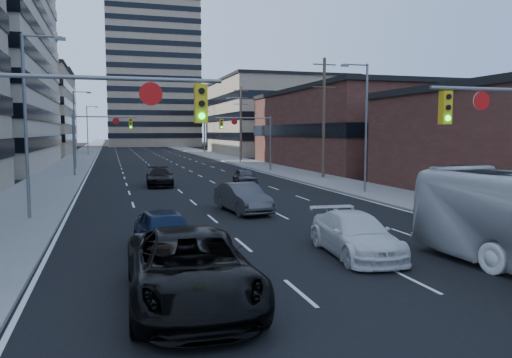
% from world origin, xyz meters
% --- Properties ---
extents(road_surface, '(18.00, 300.00, 0.02)m').
position_xyz_m(road_surface, '(0.00, 130.00, 0.01)').
color(road_surface, black).
rests_on(road_surface, ground).
extents(sidewalk_left, '(5.00, 300.00, 0.15)m').
position_xyz_m(sidewalk_left, '(-11.50, 130.00, 0.07)').
color(sidewalk_left, slate).
rests_on(sidewalk_left, ground).
extents(sidewalk_right, '(5.00, 300.00, 0.15)m').
position_xyz_m(sidewalk_right, '(11.50, 130.00, 0.07)').
color(sidewalk_right, slate).
rests_on(sidewalk_right, ground).
extents(office_left_far, '(20.00, 30.00, 16.00)m').
position_xyz_m(office_left_far, '(-24.00, 100.00, 8.00)').
color(office_left_far, gray).
rests_on(office_left_far, ground).
extents(storefront_right_mid, '(20.00, 30.00, 9.00)m').
position_xyz_m(storefront_right_mid, '(24.00, 50.00, 4.50)').
color(storefront_right_mid, '#472119').
rests_on(storefront_right_mid, ground).
extents(office_right_far, '(22.00, 28.00, 14.00)m').
position_xyz_m(office_right_far, '(25.00, 88.00, 7.00)').
color(office_right_far, gray).
rests_on(office_right_far, ground).
extents(apartment_tower, '(26.00, 26.00, 58.00)m').
position_xyz_m(apartment_tower, '(6.00, 150.00, 29.00)').
color(apartment_tower, gray).
rests_on(apartment_tower, ground).
extents(bg_block_left, '(24.00, 24.00, 20.00)m').
position_xyz_m(bg_block_left, '(-28.00, 140.00, 10.00)').
color(bg_block_left, '#ADA089').
rests_on(bg_block_left, ground).
extents(bg_block_right, '(22.00, 22.00, 12.00)m').
position_xyz_m(bg_block_right, '(32.00, 130.00, 6.00)').
color(bg_block_right, gray).
rests_on(bg_block_right, ground).
extents(signal_near_left, '(6.59, 0.33, 6.00)m').
position_xyz_m(signal_near_left, '(-7.45, 8.00, 4.33)').
color(signal_near_left, slate).
rests_on(signal_near_left, ground).
extents(signal_far_left, '(6.09, 0.33, 6.00)m').
position_xyz_m(signal_far_left, '(-7.68, 45.00, 4.30)').
color(signal_far_left, slate).
rests_on(signal_far_left, ground).
extents(signal_far_right, '(6.09, 0.33, 6.00)m').
position_xyz_m(signal_far_right, '(7.68, 45.00, 4.30)').
color(signal_far_right, slate).
rests_on(signal_far_right, ground).
extents(utility_pole_block, '(2.20, 0.28, 11.00)m').
position_xyz_m(utility_pole_block, '(12.20, 36.00, 5.78)').
color(utility_pole_block, '#4C3D2D').
rests_on(utility_pole_block, ground).
extents(utility_pole_midblock, '(2.20, 0.28, 11.00)m').
position_xyz_m(utility_pole_midblock, '(12.20, 66.00, 5.78)').
color(utility_pole_midblock, '#4C3D2D').
rests_on(utility_pole_midblock, ground).
extents(utility_pole_distant, '(2.20, 0.28, 11.00)m').
position_xyz_m(utility_pole_distant, '(12.20, 96.00, 5.78)').
color(utility_pole_distant, '#4C3D2D').
rests_on(utility_pole_distant, ground).
extents(streetlight_left_near, '(2.03, 0.22, 9.00)m').
position_xyz_m(streetlight_left_near, '(-10.34, 20.00, 5.05)').
color(streetlight_left_near, slate).
rests_on(streetlight_left_near, ground).
extents(streetlight_left_mid, '(2.03, 0.22, 9.00)m').
position_xyz_m(streetlight_left_mid, '(-10.34, 55.00, 5.05)').
color(streetlight_left_mid, slate).
rests_on(streetlight_left_mid, ground).
extents(streetlight_left_far, '(2.03, 0.22, 9.00)m').
position_xyz_m(streetlight_left_far, '(-10.34, 90.00, 5.05)').
color(streetlight_left_far, slate).
rests_on(streetlight_left_far, ground).
extents(streetlight_right_near, '(2.03, 0.22, 9.00)m').
position_xyz_m(streetlight_right_near, '(10.34, 25.00, 5.05)').
color(streetlight_right_near, slate).
rests_on(streetlight_right_near, ground).
extents(streetlight_right_far, '(2.03, 0.22, 9.00)m').
position_xyz_m(streetlight_right_far, '(10.34, 60.00, 5.05)').
color(streetlight_right_far, slate).
rests_on(streetlight_right_far, ground).
extents(black_pickup, '(3.24, 6.69, 1.84)m').
position_xyz_m(black_pickup, '(-4.76, 6.04, 0.92)').
color(black_pickup, black).
rests_on(black_pickup, ground).
extents(white_van, '(2.45, 5.25, 1.48)m').
position_xyz_m(white_van, '(1.60, 9.36, 0.74)').
color(white_van, silver).
rests_on(white_van, ground).
extents(sedan_blue, '(2.22, 4.78, 1.59)m').
position_xyz_m(sedan_blue, '(-4.82, 11.46, 0.79)').
color(sedan_blue, black).
rests_on(sedan_blue, ground).
extents(sedan_grey_center, '(2.30, 4.96, 1.57)m').
position_xyz_m(sedan_grey_center, '(0.19, 19.58, 0.79)').
color(sedan_grey_center, '#3A3A3D').
rests_on(sedan_grey_center, ground).
extents(sedan_black_far, '(2.31, 5.14, 1.46)m').
position_xyz_m(sedan_black_far, '(-2.89, 34.00, 0.73)').
color(sedan_black_far, black).
rests_on(sedan_black_far, ground).
extents(sedan_grey_right, '(1.66, 3.84, 1.29)m').
position_xyz_m(sedan_grey_right, '(4.00, 33.35, 0.65)').
color(sedan_grey_right, '#3A3A3D').
rests_on(sedan_grey_right, ground).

